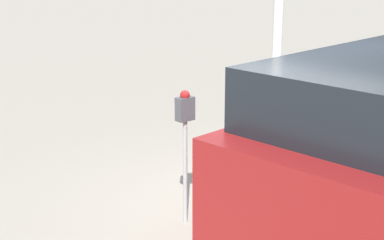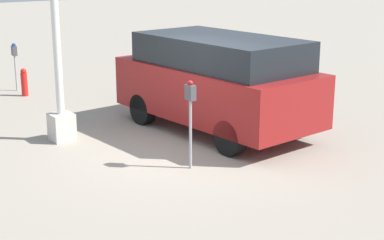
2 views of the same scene
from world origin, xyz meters
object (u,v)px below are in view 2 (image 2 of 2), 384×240
(parking_meter_far, at_px, (15,56))
(lamp_post, at_px, (56,32))
(fire_hydrant, at_px, (24,82))
(parking_meter_near, at_px, (190,104))
(parked_van, at_px, (217,80))

(parking_meter_far, relative_size, lamp_post, 0.20)
(fire_hydrant, bearing_deg, lamp_post, 168.26)
(parking_meter_near, xyz_separation_m, parking_meter_far, (7.83, 0.15, -0.18))
(lamp_post, bearing_deg, parking_meter_far, -10.72)
(parking_meter_near, xyz_separation_m, fire_hydrant, (7.09, 0.21, -0.78))
(parking_meter_far, height_order, parked_van, parked_van)
(parking_meter_far, bearing_deg, parked_van, -158.86)
(parked_van, bearing_deg, lamp_post, 62.76)
(parking_meter_far, relative_size, fire_hydrant, 1.78)
(parking_meter_near, height_order, parked_van, parked_van)
(parking_meter_near, relative_size, parked_van, 0.34)
(fire_hydrant, bearing_deg, parked_van, -159.89)
(parking_meter_far, distance_m, lamp_post, 5.22)
(fire_hydrant, bearing_deg, parking_meter_far, -4.76)
(parking_meter_near, distance_m, parked_van, 2.38)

